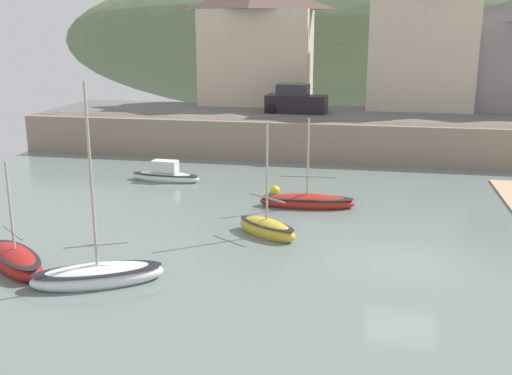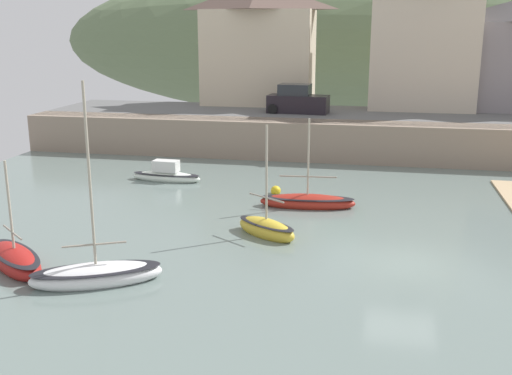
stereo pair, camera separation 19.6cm
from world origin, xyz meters
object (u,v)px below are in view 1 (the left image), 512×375
(waterfront_building_centre, at_px, (421,29))
(sailboat_white_hull, at_px, (267,228))
(rowboat_small_beached, at_px, (98,275))
(sailboat_far_left, at_px, (16,260))
(waterfront_building_left, at_px, (257,42))
(dinghy_open_wooden, at_px, (165,175))
(parked_car_near_slipway, at_px, (296,101))
(mooring_buoy, at_px, (275,191))
(motorboat_with_cabin, at_px, (307,201))

(waterfront_building_centre, distance_m, sailboat_white_hull, 25.38)
(rowboat_small_beached, xyz_separation_m, sailboat_far_left, (-3.34, 0.67, 0.00))
(waterfront_building_left, distance_m, sailboat_white_hull, 24.59)
(rowboat_small_beached, height_order, sailboat_far_left, rowboat_small_beached)
(waterfront_building_left, xyz_separation_m, waterfront_building_centre, (11.88, 0.00, 0.96))
(dinghy_open_wooden, relative_size, parked_car_near_slipway, 0.93)
(rowboat_small_beached, relative_size, sailboat_far_left, 1.68)
(parked_car_near_slipway, relative_size, mooring_buoy, 8.40)
(dinghy_open_wooden, height_order, sailboat_far_left, sailboat_far_left)
(waterfront_building_centre, height_order, parked_car_near_slipway, waterfront_building_centre)
(waterfront_building_centre, relative_size, parked_car_near_slipway, 2.59)
(dinghy_open_wooden, xyz_separation_m, motorboat_with_cabin, (8.09, -3.46, -0.05))
(parked_car_near_slipway, bearing_deg, sailboat_far_left, -101.24)
(waterfront_building_left, height_order, parked_car_near_slipway, waterfront_building_left)
(waterfront_building_left, relative_size, parked_car_near_slipway, 2.13)
(sailboat_white_hull, distance_m, sailboat_far_left, 9.35)
(waterfront_building_centre, distance_m, motorboat_with_cabin, 21.19)
(parked_car_near_slipway, bearing_deg, dinghy_open_wooden, -113.09)
(waterfront_building_left, bearing_deg, motorboat_with_cabin, -72.36)
(dinghy_open_wooden, xyz_separation_m, sailboat_far_left, (-0.96, -12.77, -0.01))
(waterfront_building_left, height_order, mooring_buoy, waterfront_building_left)
(waterfront_building_centre, xyz_separation_m, sailboat_white_hull, (-7.03, -23.16, -7.64))
(waterfront_building_centre, xyz_separation_m, dinghy_open_wooden, (-13.97, -15.39, -7.63))
(rowboat_small_beached, height_order, parked_car_near_slipway, rowboat_small_beached)
(sailboat_far_left, relative_size, mooring_buoy, 7.94)
(motorboat_with_cabin, distance_m, parked_car_near_slipway, 14.85)
(motorboat_with_cabin, distance_m, mooring_buoy, 2.71)
(rowboat_small_beached, distance_m, mooring_buoy, 12.59)
(waterfront_building_centre, height_order, motorboat_with_cabin, waterfront_building_centre)
(sailboat_far_left, bearing_deg, rowboat_small_beached, 28.67)
(sailboat_white_hull, relative_size, motorboat_with_cabin, 1.04)
(waterfront_building_left, distance_m, motorboat_with_cabin, 20.89)
(rowboat_small_beached, distance_m, parked_car_near_slipway, 24.72)
(sailboat_far_left, bearing_deg, parked_car_near_slipway, 114.36)
(waterfront_building_centre, height_order, sailboat_far_left, waterfront_building_centre)
(dinghy_open_wooden, bearing_deg, parked_car_near_slipway, 65.91)
(waterfront_building_centre, distance_m, sailboat_far_left, 32.78)
(mooring_buoy, bearing_deg, waterfront_building_left, 103.90)
(rowboat_small_beached, bearing_deg, sailboat_far_left, 142.83)
(motorboat_with_cabin, bearing_deg, mooring_buoy, 127.92)
(parked_car_near_slipway, bearing_deg, sailboat_white_hull, -81.68)
(waterfront_building_centre, relative_size, dinghy_open_wooden, 2.78)
(mooring_buoy, bearing_deg, sailboat_far_left, -122.55)
(waterfront_building_centre, bearing_deg, motorboat_with_cabin, -107.35)
(rowboat_small_beached, distance_m, sailboat_far_left, 3.41)
(sailboat_far_left, bearing_deg, dinghy_open_wooden, 125.70)
(dinghy_open_wooden, bearing_deg, sailboat_white_hull, -44.85)
(sailboat_white_hull, height_order, motorboat_with_cabin, sailboat_white_hull)
(sailboat_white_hull, distance_m, mooring_buoy, 6.35)
(parked_car_near_slipway, xyz_separation_m, mooring_buoy, (0.60, -12.35, -3.05))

